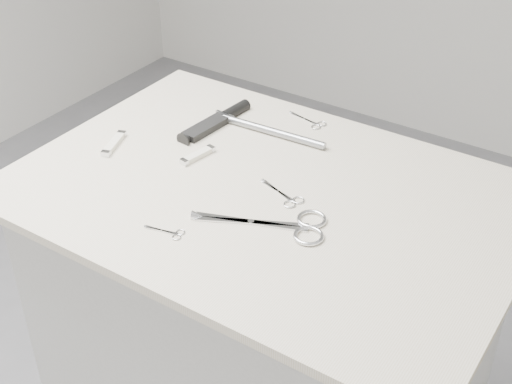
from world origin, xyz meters
The scene contains 10 objects.
plinth centered at (0.00, 0.00, 0.45)m, with size 0.90×0.60×0.90m, color #B1B1AF.
display_board centered at (0.00, 0.00, 0.91)m, with size 1.00×0.70×0.02m, color beige.
large_shears centered at (0.10, -0.08, 0.92)m, with size 0.25×0.15×0.01m.
embroidery_scissors_a centered at (0.05, 0.00, 0.92)m, with size 0.11×0.06×0.00m.
embroidery_scissors_b centered at (-0.06, 0.29, 0.92)m, with size 0.10×0.05×0.00m.
tiny_scissors centered at (-0.07, -0.21, 0.92)m, with size 0.08×0.04×0.00m.
sheathed_knife centered at (-0.24, 0.17, 0.93)m, with size 0.05×0.21×0.03m.
pocket_knife_a centered at (-0.37, -0.04, 0.93)m, with size 0.05×0.10×0.01m.
pocket_knife_b centered at (-0.19, 0.02, 0.93)m, with size 0.03×0.09×0.01m.
metal_rail centered at (-0.11, 0.19, 0.93)m, with size 0.02×0.02×0.26m, color gray.
Camera 1 is at (0.62, -0.98, 1.71)m, focal length 50.00 mm.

